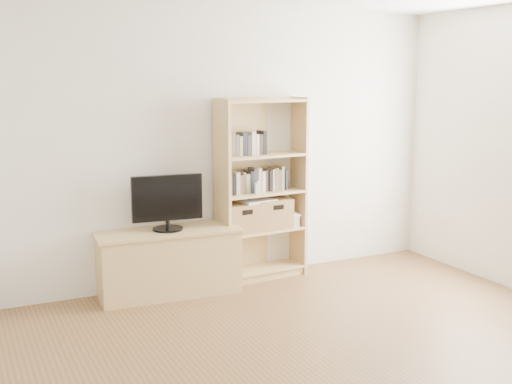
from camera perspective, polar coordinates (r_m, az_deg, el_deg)
floor at (r=4.40m, az=11.01°, el=-16.38°), size 4.50×5.00×0.01m
back_wall at (r=6.15m, az=-2.60°, el=4.11°), size 4.50×0.02×2.60m
tv_stand at (r=5.90m, az=-7.77°, el=-6.30°), size 1.28×0.55×0.57m
bookshelf at (r=6.19m, az=0.49°, el=0.23°), size 0.90×0.38×1.76m
television at (r=5.76m, az=-7.90°, el=-0.94°), size 0.64×0.11×0.50m
books_row_mid at (r=6.19m, az=0.40°, el=1.00°), size 0.76×0.23×0.20m
books_row_upper at (r=6.05m, az=-1.19°, el=4.23°), size 0.39×0.18×0.20m
baby_monitor at (r=6.05m, az=0.17°, el=0.31°), size 0.06×0.04×0.10m
basket_left at (r=6.12m, az=-1.38°, el=-2.30°), size 0.36×0.30×0.28m
basket_right at (r=6.29m, az=1.35°, el=-1.89°), size 0.37×0.31×0.29m
laptop at (r=6.16m, az=0.07°, el=-0.76°), size 0.36×0.27×0.03m
magazine_stack at (r=6.41m, az=2.84°, el=-2.47°), size 0.22×0.28×0.11m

